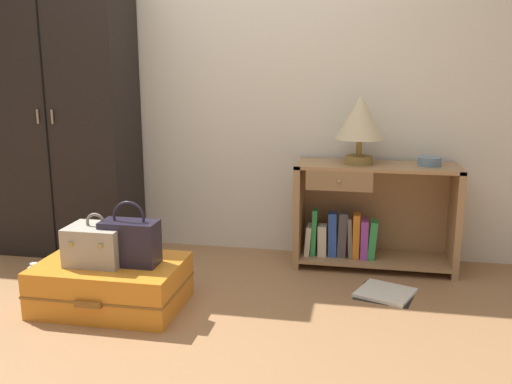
{
  "coord_description": "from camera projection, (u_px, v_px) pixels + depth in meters",
  "views": [
    {
      "loc": [
        0.9,
        -2.3,
        1.28
      ],
      "look_at": [
        0.29,
        0.85,
        0.55
      ],
      "focal_mm": 39.82,
      "sensor_mm": 36.0,
      "label": 1
    }
  ],
  "objects": [
    {
      "name": "back_wall",
      "position": [
        233.0,
        60.0,
        3.8
      ],
      "size": [
        6.4,
        0.1,
        2.6
      ],
      "primitive_type": "cube",
      "color": "silver",
      "rests_on": "ground_plane"
    },
    {
      "name": "handbag",
      "position": [
        130.0,
        242.0,
        2.95
      ],
      "size": [
        0.29,
        0.15,
        0.34
      ],
      "color": "#231E2D",
      "rests_on": "suitcase_large"
    },
    {
      "name": "suitcase_large",
      "position": [
        111.0,
        284.0,
        3.03
      ],
      "size": [
        0.76,
        0.54,
        0.25
      ],
      "color": "orange",
      "rests_on": "ground_plane"
    },
    {
      "name": "table_lamp",
      "position": [
        360.0,
        119.0,
        3.47
      ],
      "size": [
        0.3,
        0.3,
        0.43
      ],
      "color": "olive",
      "rests_on": "bookshelf"
    },
    {
      "name": "open_book_on_floor",
      "position": [
        385.0,
        293.0,
        3.21
      ],
      "size": [
        0.37,
        0.37,
        0.02
      ],
      "color": "white",
      "rests_on": "ground_plane"
    },
    {
      "name": "bowl",
      "position": [
        430.0,
        161.0,
        3.46
      ],
      "size": [
        0.14,
        0.14,
        0.05
      ],
      "primitive_type": "cylinder",
      "color": "slate",
      "rests_on": "bookshelf"
    },
    {
      "name": "bottle",
      "position": [
        36.0,
        282.0,
        3.15
      ],
      "size": [
        0.07,
        0.07,
        0.2
      ],
      "color": "white",
      "rests_on": "ground_plane"
    },
    {
      "name": "train_case",
      "position": [
        97.0,
        244.0,
        2.97
      ],
      "size": [
        0.3,
        0.24,
        0.27
      ],
      "color": "#A89E8E",
      "rests_on": "suitcase_large"
    },
    {
      "name": "ground_plane",
      "position": [
        161.0,
        344.0,
        2.65
      ],
      "size": [
        9.0,
        9.0,
        0.0
      ],
      "primitive_type": "plane",
      "color": "#9E7047"
    },
    {
      "name": "wardrobe",
      "position": [
        64.0,
        113.0,
        3.8
      ],
      "size": [
        0.91,
        0.47,
        1.9
      ],
      "color": "black",
      "rests_on": "ground_plane"
    },
    {
      "name": "bookshelf",
      "position": [
        368.0,
        216.0,
        3.61
      ],
      "size": [
        1.0,
        0.36,
        0.67
      ],
      "color": "#A37A51",
      "rests_on": "ground_plane"
    }
  ]
}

